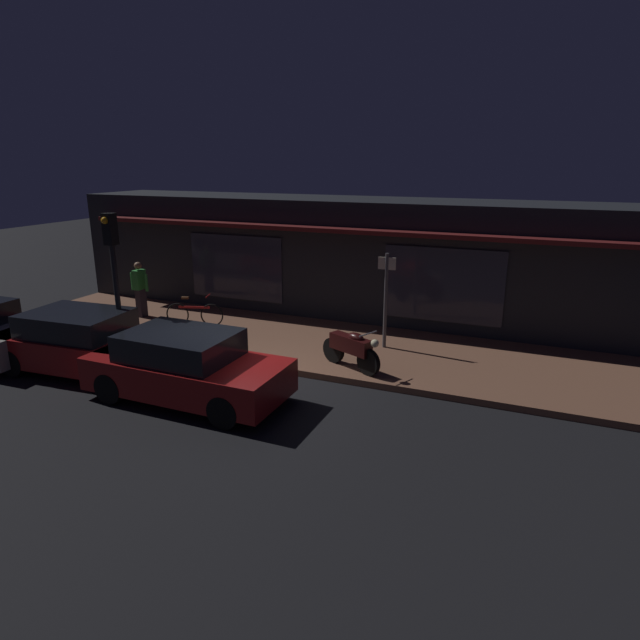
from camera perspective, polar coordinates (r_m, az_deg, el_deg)
The scene contains 10 objects.
ground_plane at distance 11.95m, azimuth -7.78°, elevation -7.01°, with size 60.00×60.00×0.00m, color black.
sidewalk_slab at distance 14.40m, azimuth -1.75°, elevation -2.39°, with size 18.00×4.00×0.15m, color brown.
storefront_building at distance 17.02m, azimuth 2.97°, elevation 6.55°, with size 18.00×3.30×3.60m.
motorcycle at distance 12.30m, azimuth 3.33°, elevation -2.95°, with size 1.60×0.88×0.97m.
bicycle_parked at distance 15.90m, azimuth -13.01°, elevation 0.64°, with size 1.59×0.61×0.91m.
person_photographer at distance 17.19m, azimuth -18.34°, elevation 3.19°, with size 0.61×0.38×1.67m.
sign_post at distance 13.56m, azimuth 6.91°, elevation 2.62°, with size 0.44×0.09×2.40m.
traffic_light_pole at distance 13.16m, azimuth -20.81°, elevation 5.54°, with size 0.24×0.33×3.60m.
parked_car_far at distance 13.62m, azimuth -23.61°, elevation -2.15°, with size 4.22×2.05×1.42m.
parked_car_across at distance 11.38m, azimuth -13.87°, elevation -4.77°, with size 4.11×1.81×1.42m.
Camera 1 is at (5.70, -9.38, 4.73)m, focal length 30.55 mm.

